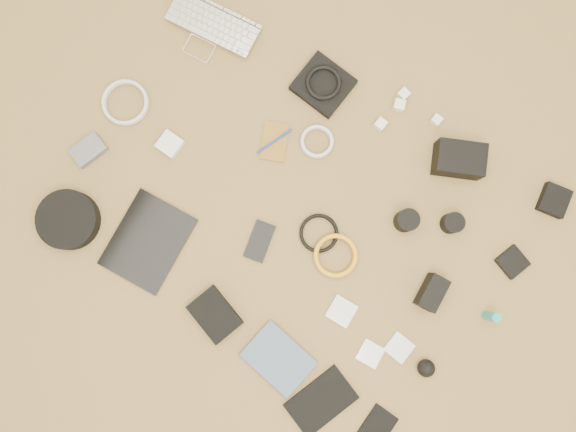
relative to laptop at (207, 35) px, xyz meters
The scene contains 34 objects.
room_shell 1.40m from the laptop, 33.01° to the right, with size 4.04×4.04×2.58m.
laptop is the anchor object (origin of this frame).
headphone_pouch 0.41m from the laptop, ahead, with size 0.16×0.15×0.03m, color black.
headphones 0.41m from the laptop, ahead, with size 0.11×0.11×0.01m, color black.
charger_a 0.65m from the laptop, 11.29° to the left, with size 0.03×0.03×0.03m, color white.
charger_b 0.66m from the laptop, 14.67° to the left, with size 0.03×0.03×0.03m, color white.
charger_c 0.78m from the laptop, 11.08° to the left, with size 0.03×0.03×0.03m, color white.
charger_d 0.63m from the laptop, ahead, with size 0.03×0.03×0.03m, color white.
dslr_camera 0.89m from the laptop, ahead, with size 0.15×0.10×0.09m, color black.
lens_pouch 1.21m from the laptop, ahead, with size 0.08×0.09×0.03m, color black.
notebook_olive 0.41m from the laptop, 25.91° to the right, with size 0.08×0.12×0.01m, color brown.
pen_blue 0.41m from the laptop, 25.91° to the right, with size 0.01×0.01×0.13m, color #132C9C.
cable_white_a 0.50m from the laptop, 12.72° to the right, with size 0.11×0.11×0.01m, color silver.
lens_a 0.87m from the laptop, 11.86° to the right, with size 0.07×0.07×0.07m, color black.
lens_b 0.98m from the laptop, ahead, with size 0.06×0.06×0.06m, color black.
card_reader 1.20m from the laptop, ahead, with size 0.08×0.08×0.02m, color black.
power_brick 0.38m from the laptop, 75.32° to the right, with size 0.07×0.07×0.03m, color white.
cable_white_b 0.34m from the laptop, 106.96° to the right, with size 0.15×0.15×0.01m, color silver.
cable_black 0.73m from the laptop, 28.79° to the right, with size 0.12×0.12×0.01m, color black.
cable_yellow 0.82m from the laptop, 28.05° to the right, with size 0.14×0.14×0.02m, color gold.
flash 1.08m from the laptop, 17.64° to the right, with size 0.06×0.11×0.08m, color black.
lens_cleaner 1.25m from the laptop, 13.60° to the right, with size 0.03×0.03×0.09m, color teal.
battery_charger 0.53m from the laptop, 102.16° to the right, with size 0.07×0.10×0.03m, color #57575C.
tablet 0.69m from the laptop, 72.73° to the right, with size 0.21×0.27×0.01m, color black.
phone 0.69m from the laptop, 43.42° to the right, with size 0.06×0.12×0.01m, color black.
filter_case_left 0.98m from the laptop, 32.10° to the right, with size 0.08×0.08×0.01m, color silver.
filter_case_mid 1.13m from the laptop, 30.97° to the right, with size 0.07×0.07×0.01m, color silver.
filter_case_right 1.16m from the laptop, 26.63° to the right, with size 0.07×0.07×0.01m, color silver.
air_blower 1.25m from the laptop, 25.04° to the right, with size 0.05×0.05×0.05m, color black.
headphone_case 0.73m from the laptop, 92.91° to the right, with size 0.19×0.19×0.05m, color black.
drive_case 0.89m from the laptop, 55.54° to the right, with size 0.15×0.11×0.04m, color black.
paperback 1.09m from the laptop, 48.31° to the right, with size 0.14×0.19×0.02m, color #445974.
notebook_black_a 1.20m from the laptop, 40.47° to the right, with size 0.12×0.20×0.01m, color black.
notebook_black_b 1.34m from the laptop, 34.73° to the right, with size 0.08×0.12×0.01m, color black.
Camera 1 is at (0.07, -0.14, 1.75)m, focal length 35.00 mm.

